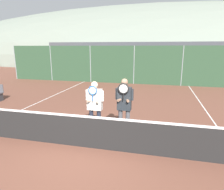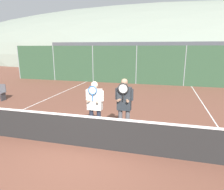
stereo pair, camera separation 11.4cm
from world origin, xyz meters
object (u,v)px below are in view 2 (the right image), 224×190
object	(u,v)px
player_leftmost	(95,103)
car_center	(201,71)
car_far_left	(82,67)
car_left_of_center	(137,69)
player_center_left	(124,104)

from	to	relation	value
player_leftmost	car_center	distance (m)	12.19
car_far_left	car_left_of_center	xyz separation A→B (m)	(5.18, -0.28, -0.03)
player_leftmost	player_center_left	distance (m)	0.93
player_leftmost	car_center	bearing A→B (deg)	66.68
car_far_left	car_center	bearing A→B (deg)	-3.01
car_center	car_left_of_center	bearing A→B (deg)	177.03
car_left_of_center	car_far_left	bearing A→B (deg)	176.95
car_left_of_center	car_center	size ratio (longest dim) A/B	1.07
car_left_of_center	player_center_left	bearing A→B (deg)	-84.09
car_far_left	car_center	world-z (taller)	car_far_left
player_leftmost	car_center	xyz separation A→B (m)	(4.82, 11.19, -0.14)
player_leftmost	player_center_left	xyz separation A→B (m)	(0.93, 0.02, 0.05)
player_center_left	car_far_left	size ratio (longest dim) A/B	0.42
player_center_left	car_left_of_center	size ratio (longest dim) A/B	0.41
car_far_left	player_center_left	bearing A→B (deg)	-61.48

